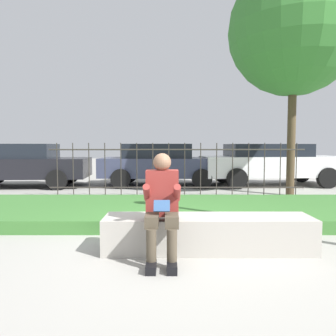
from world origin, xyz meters
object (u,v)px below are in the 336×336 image
person_seated_reader (162,202)px  car_parked_left (23,164)px  car_parked_right (271,163)px  car_parked_center (162,163)px  stone_bench (208,235)px  tree_behind_fence (294,30)px

person_seated_reader → car_parked_left: 8.18m
car_parked_right → car_parked_center: bearing=175.6°
stone_bench → car_parked_left: (-5.18, 6.43, 0.54)m
car_parked_left → tree_behind_fence: size_ratio=0.70×
car_parked_right → tree_behind_fence: bearing=-98.6°
stone_bench → tree_behind_fence: tree_behind_fence is taller
tree_behind_fence → stone_bench: bearing=-120.9°
car_parked_center → car_parked_left: bearing=-173.5°
car_parked_left → person_seated_reader: bearing=-60.1°
person_seated_reader → car_parked_center: car_parked_center is taller
tree_behind_fence → person_seated_reader: bearing=-124.0°
person_seated_reader → tree_behind_fence: size_ratio=0.21×
stone_bench → person_seated_reader: person_seated_reader is taller
stone_bench → car_parked_right: car_parked_right is taller
car_parked_center → car_parked_right: size_ratio=0.85×
stone_bench → car_parked_center: 6.87m
car_parked_left → tree_behind_fence: 8.88m
car_parked_left → tree_behind_fence: bearing=-17.5°
stone_bench → car_parked_center: size_ratio=0.64×
car_parked_left → car_parked_right: size_ratio=0.88×
tree_behind_fence → car_parked_center: bearing=147.3°
person_seated_reader → tree_behind_fence: bearing=56.0°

